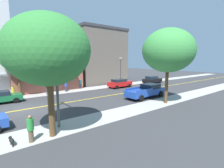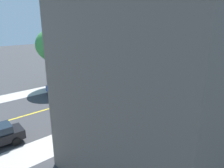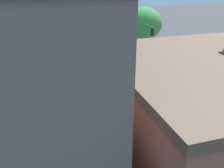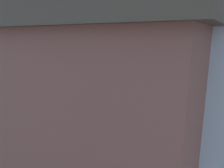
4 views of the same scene
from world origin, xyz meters
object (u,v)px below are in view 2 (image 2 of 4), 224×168
Objects in this scene: street_tree_left_far at (196,52)px; street_lamp at (85,90)px; green_sedan_left_curb at (182,77)px; pedestrian_blue_shirt at (162,93)px; street_tree_left_near at (121,42)px; parking_meter at (171,86)px; blue_pickup_truck at (68,85)px; small_dog at (129,68)px; fire_hydrant at (192,82)px; pedestrian_green_shirt at (125,66)px; street_tree_right_corner at (56,45)px; blue_sedan_right_curb at (149,67)px; traffic_light_mast at (126,51)px; red_sedan_left_curb at (90,107)px; pedestrian_teal_shirt at (154,101)px; pedestrian_yellow_shirt at (189,81)px.

street_tree_left_far is 17.47m from street_lamp.
pedestrian_blue_shirt reaches higher than green_sedan_left_curb.
street_tree_left_near reaches higher than parking_meter.
blue_pickup_truck is 12.71m from pedestrian_blue_shirt.
small_dog is at bearing -10.24° from street_tree_left_far.
fire_hydrant is 0.49× the size of pedestrian_green_shirt.
street_tree_left_near is at bearing -88.26° from street_tree_right_corner.
parking_meter is 13.02m from blue_sedan_right_curb.
parking_meter is at bearing 133.21° from blue_pickup_truck.
street_tree_left_near is at bearing 164.89° from pedestrian_green_shirt.
green_sedan_left_curb is (3.01, -2.51, -4.58)m from street_tree_left_far.
parking_meter is 11.99m from traffic_light_mast.
traffic_light_mast is (11.42, 2.59, 3.86)m from fire_hydrant.
fire_hydrant is at bearing 173.46° from red_sedan_left_curb.
green_sedan_left_curb is at bearing -7.84° from small_dog.
street_lamp is 3.16× the size of pedestrian_teal_shirt.
pedestrian_blue_shirt is (-10.65, -6.93, -0.02)m from blue_pickup_truck.
street_tree_left_near is at bearing -38.90° from blue_sedan_right_curb.
fire_hydrant is 18.44m from blue_pickup_truck.
small_dog is (15.22, -12.13, -0.60)m from pedestrian_teal_shirt.
street_lamp is at bearing -147.66° from pedestrian_yellow_shirt.
pedestrian_green_shirt is at bearing 112.09° from pedestrian_blue_shirt.
fire_hydrant reaches higher than small_dog.
blue_pickup_truck is 17.53m from pedestrian_yellow_shirt.
traffic_light_mast is (11.19, -2.63, 3.41)m from parking_meter.
small_dog is at bearing 108.64° from pedestrian_blue_shirt.
fire_hydrant is at bearing 75.28° from green_sedan_left_curb.
traffic_light_mast is at bearing 130.26° from pedestrian_yellow_shirt.
pedestrian_yellow_shirt is at bearing 48.96° from green_sedan_left_curb.
blue_sedan_right_curb is at bearing -62.63° from pedestrian_green_shirt.
pedestrian_blue_shirt is (-13.95, -6.58, -5.19)m from street_tree_right_corner.
street_tree_left_far is 1.64× the size of green_sedan_left_curb.
blue_pickup_truck is at bearing -84.80° from small_dog.
street_tree_left_far is at bearing 137.04° from blue_pickup_truck.
small_dog is (14.13, -9.08, -0.54)m from pedestrian_blue_shirt.
blue_sedan_right_curb is at bearing -126.25° from street_tree_left_near.
blue_sedan_right_curb is at bearing -15.73° from fire_hydrant.
pedestrian_yellow_shirt is at bearing 7.19° from traffic_light_mast.
traffic_light_mast reaches higher than fire_hydrant.
pedestrian_yellow_shirt is (1.12, -0.94, -4.40)m from street_tree_left_far.
blue_sedan_right_curb is (11.57, -5.00, -4.59)m from street_tree_left_far.
blue_pickup_truck is 3.62× the size of pedestrian_green_shirt.
street_tree_left_near reaches higher than pedestrian_blue_shirt.
pedestrian_yellow_shirt is at bearing -39.93° from street_tree_left_far.
pedestrian_teal_shirt is at bearing -166.78° from street_tree_right_corner.
pedestrian_green_shirt is (0.44, -14.64, -5.17)m from street_tree_right_corner.
green_sedan_left_curb is (1.66, -19.83, -2.70)m from street_lamp.
pedestrian_green_shirt is (13.62, -4.79, 0.03)m from parking_meter.
street_tree_right_corner reaches higher than small_dog.
street_tree_right_corner is 15.53m from pedestrian_green_shirt.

